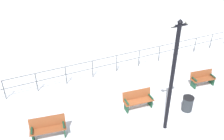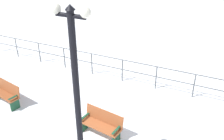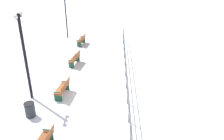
{
  "view_description": "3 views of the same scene",
  "coord_description": "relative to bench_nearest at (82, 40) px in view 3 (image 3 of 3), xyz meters",
  "views": [
    {
      "loc": [
        7.66,
        -5.36,
        7.29
      ],
      "look_at": [
        -2.35,
        -0.27,
        1.1
      ],
      "focal_mm": 37.07,
      "sensor_mm": 36.0,
      "label": 1
    },
    {
      "loc": [
        5.85,
        3.2,
        6.11
      ],
      "look_at": [
        -2.91,
        -0.94,
        1.01
      ],
      "focal_mm": 39.8,
      "sensor_mm": 36.0,
      "label": 2
    },
    {
      "loc": [
        -3.2,
        12.19,
        7.59
      ],
      "look_at": [
        -2.94,
        -0.63,
        1.4
      ],
      "focal_mm": 38.46,
      "sensor_mm": 36.0,
      "label": 3
    }
  ],
  "objects": [
    {
      "name": "bench_nearest",
      "position": [
        0.0,
        0.0,
        0.0
      ],
      "size": [
        0.71,
        1.46,
        0.9
      ],
      "rotation": [
        0.0,
        0.0,
        -0.14
      ],
      "color": "brown",
      "rests_on": "ground"
    },
    {
      "name": "trash_bin",
      "position": [
        1.21,
        10.97,
        -0.08
      ],
      "size": [
        0.54,
        0.54,
        0.78
      ],
      "color": "#2D3338",
      "rests_on": "ground"
    },
    {
      "name": "lamppost_middle",
      "position": [
        1.72,
        9.23,
        2.52
      ],
      "size": [
        0.23,
        0.94,
        4.99
      ],
      "color": "black",
      "rests_on": "ground"
    },
    {
      "name": "bench_second",
      "position": [
        -0.09,
        4.46,
        0.02
      ],
      "size": [
        0.78,
        1.56,
        0.96
      ],
      "rotation": [
        0.0,
        0.0,
        -0.19
      ],
      "color": "brown",
      "rests_on": "ground"
    },
    {
      "name": "bench_third",
      "position": [
        -0.08,
        8.91,
        -0.0
      ],
      "size": [
        0.76,
        1.57,
        0.93
      ],
      "rotation": [
        0.0,
        0.0,
        -0.13
      ],
      "color": "brown",
      "rests_on": "ground"
    },
    {
      "name": "lamppost_near",
      "position": [
        1.72,
        -2.04,
        2.5
      ],
      "size": [
        0.24,
        0.86,
        4.45
      ],
      "color": "black",
      "rests_on": "ground"
    },
    {
      "name": "ground_plane",
      "position": [
        -0.02,
        8.9,
        -0.48
      ],
      "size": [
        80.0,
        80.0,
        0.0
      ],
      "primitive_type": "plane",
      "color": "white",
      "rests_on": "ground"
    },
    {
      "name": "waterfront_railing",
      "position": [
        -3.86,
        8.9,
        0.28
      ],
      "size": [
        0.05,
        21.72,
        1.14
      ],
      "color": "#4C5156",
      "rests_on": "ground"
    }
  ]
}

